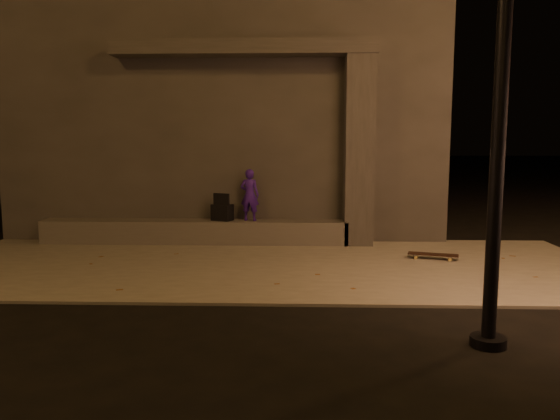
{
  "coord_description": "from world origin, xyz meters",
  "views": [
    {
      "loc": [
        0.53,
        -6.8,
        2.09
      ],
      "look_at": [
        0.24,
        2.0,
        0.93
      ],
      "focal_mm": 35.0,
      "sensor_mm": 36.0,
      "label": 1
    }
  ],
  "objects_px": {
    "skateboard": "(433,255)",
    "backpack": "(222,211)",
    "column": "(359,152)",
    "skateboarder": "(250,195)"
  },
  "relations": [
    {
      "from": "skateboard",
      "to": "skateboarder",
      "type": "bearing_deg",
      "value": 173.33
    },
    {
      "from": "skateboarder",
      "to": "skateboard",
      "type": "height_order",
      "value": "skateboarder"
    },
    {
      "from": "skateboard",
      "to": "backpack",
      "type": "bearing_deg",
      "value": 176.26
    },
    {
      "from": "backpack",
      "to": "skateboard",
      "type": "relative_size",
      "value": 0.63
    },
    {
      "from": "column",
      "to": "backpack",
      "type": "xyz_separation_m",
      "value": [
        -2.65,
        -0.0,
        -1.16
      ]
    },
    {
      "from": "backpack",
      "to": "skateboard",
      "type": "xyz_separation_m",
      "value": [
        3.8,
        -1.34,
        -0.56
      ]
    },
    {
      "from": "column",
      "to": "backpack",
      "type": "height_order",
      "value": "column"
    },
    {
      "from": "skateboard",
      "to": "column",
      "type": "bearing_deg",
      "value": 146.32
    },
    {
      "from": "column",
      "to": "backpack",
      "type": "distance_m",
      "value": 2.89
    },
    {
      "from": "column",
      "to": "backpack",
      "type": "bearing_deg",
      "value": -180.0
    }
  ]
}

